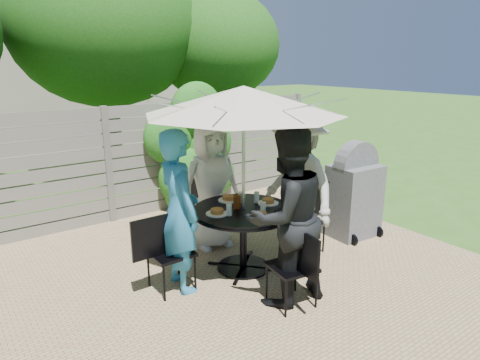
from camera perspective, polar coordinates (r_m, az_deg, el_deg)
backyard_envelope at (r=13.89m, az=-27.82°, el=14.39°), size 60.00×60.00×5.00m
patio_table at (r=5.22m, az=0.45°, el=-6.35°), size 1.31×1.31×0.80m
umbrella at (r=4.85m, az=0.49°, el=10.54°), size 2.49×2.49×2.24m
chair_back at (r=6.10m, az=-4.39°, el=-5.92°), size 0.43×0.64×0.89m
person_back at (r=5.79m, az=-3.90°, el=-0.76°), size 0.90×0.62×1.75m
chair_left at (r=4.93m, az=-9.29°, el=-11.48°), size 0.67×0.45×0.92m
person_left at (r=4.73m, az=-8.12°, el=-4.20°), size 0.49×0.70×1.84m
chair_front at (r=4.63m, az=6.96°, el=-13.41°), size 0.50×0.68×0.91m
person_front at (r=4.44m, az=6.18°, el=-4.97°), size 0.98×0.80×1.91m
chair_right at (r=5.85m, az=8.54°, el=-6.93°), size 0.67×0.44×0.92m
person_right at (r=5.54m, az=7.76°, el=-0.73°), size 0.81×1.29×1.92m
plate_back at (r=5.41m, az=-1.56°, el=-2.52°), size 0.26×0.26×0.06m
plate_left at (r=4.95m, az=-3.08°, el=-4.31°), size 0.26×0.26×0.06m
plate_front at (r=4.84m, az=2.73°, el=-4.79°), size 0.26×0.26×0.06m
plate_right at (r=5.31m, az=3.76°, el=-2.91°), size 0.26×0.26×0.06m
glass_left at (r=4.90m, az=-1.47°, el=-3.96°), size 0.07×0.07×0.14m
glass_front at (r=4.96m, az=3.09°, el=-3.73°), size 0.07×0.07×0.14m
glass_right at (r=5.33m, az=2.23°, el=-2.32°), size 0.07×0.07×0.14m
syrup_jug at (r=5.11m, az=-0.41°, el=-2.96°), size 0.09×0.09×0.16m
coffee_cup at (r=5.34m, az=0.12°, el=-2.38°), size 0.08×0.08×0.12m
bbq_grill at (r=6.40m, az=14.96°, el=-1.79°), size 0.72×0.57×1.42m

